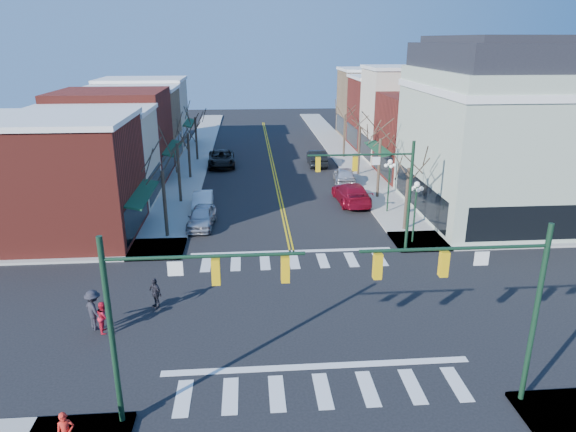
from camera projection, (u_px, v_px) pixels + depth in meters
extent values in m
plane|color=black|center=(305.00, 312.00, 25.91)|extent=(160.00, 160.00, 0.00)
cube|color=#9E9B93|center=(178.00, 199.00, 44.07)|extent=(3.50, 70.00, 0.15)
cube|color=#9E9B93|center=(378.00, 194.00, 45.39)|extent=(3.50, 70.00, 0.15)
cube|color=maroon|center=(58.00, 181.00, 34.51)|extent=(10.00, 8.50, 8.00)
cube|color=beige|center=(91.00, 159.00, 41.90)|extent=(10.00, 7.00, 7.50)
cube|color=maroon|center=(114.00, 136.00, 49.27)|extent=(10.00, 9.00, 8.50)
cube|color=#90724F|center=(132.00, 126.00, 57.16)|extent=(10.00, 7.50, 7.80)
cube|color=beige|center=(145.00, 114.00, 64.40)|extent=(10.00, 8.00, 8.20)
cube|color=maroon|center=(434.00, 137.00, 50.03)|extent=(10.00, 8.50, 8.00)
cube|color=beige|center=(411.00, 116.00, 57.01)|extent=(10.00, 7.00, 10.00)
cube|color=maroon|center=(392.00, 113.00, 64.32)|extent=(10.00, 8.00, 8.50)
cube|color=#90724F|center=(377.00, 104.00, 71.78)|extent=(10.00, 8.00, 9.00)
cube|color=#A4B49C|center=(500.00, 144.00, 39.02)|extent=(12.00, 14.00, 11.00)
cube|color=white|center=(508.00, 89.00, 37.68)|extent=(12.25, 14.25, 0.50)
cube|color=black|center=(512.00, 56.00, 36.93)|extent=(11.40, 13.40, 1.80)
cube|color=black|center=(514.00, 40.00, 36.57)|extent=(9.80, 11.80, 0.60)
cylinder|color=#14331E|center=(112.00, 336.00, 17.21)|extent=(0.20, 0.20, 7.20)
cylinder|color=#14331E|center=(205.00, 256.00, 16.54)|extent=(6.50, 0.12, 0.12)
cube|color=gold|center=(216.00, 272.00, 16.74)|extent=(0.28, 0.28, 0.90)
cube|color=gold|center=(285.00, 269.00, 16.91)|extent=(0.28, 0.28, 0.90)
cylinder|color=#14331E|center=(535.00, 318.00, 18.32)|extent=(0.20, 0.20, 7.20)
cylinder|color=#14331E|center=(455.00, 248.00, 17.16)|extent=(6.50, 0.12, 0.12)
cube|color=gold|center=(444.00, 264.00, 17.32)|extent=(0.28, 0.28, 0.90)
cube|color=gold|center=(378.00, 266.00, 17.14)|extent=(0.28, 0.28, 0.90)
cylinder|color=#14331E|center=(409.00, 198.00, 32.26)|extent=(0.20, 0.20, 7.20)
cylinder|color=#14331E|center=(361.00, 155.00, 31.11)|extent=(6.50, 0.12, 0.12)
cube|color=gold|center=(355.00, 164.00, 31.26)|extent=(0.28, 0.28, 0.90)
cube|color=gold|center=(318.00, 164.00, 31.09)|extent=(0.28, 0.28, 0.90)
cylinder|color=#14331E|center=(414.00, 216.00, 33.88)|extent=(0.12, 0.12, 4.00)
sphere|color=white|center=(417.00, 184.00, 33.18)|extent=(0.36, 0.36, 0.36)
cylinder|color=#14331E|center=(388.00, 189.00, 40.01)|extent=(0.12, 0.12, 4.00)
sphere|color=white|center=(390.00, 162.00, 39.31)|extent=(0.36, 0.36, 0.36)
cylinder|color=#382B21|center=(165.00, 205.00, 34.87)|extent=(0.24, 0.24, 4.76)
cylinder|color=#382B21|center=(179.00, 174.00, 42.36)|extent=(0.24, 0.24, 5.04)
cylinder|color=#382B21|center=(189.00, 156.00, 49.98)|extent=(0.24, 0.24, 4.55)
cylinder|color=#382B21|center=(196.00, 139.00, 57.46)|extent=(0.24, 0.24, 4.90)
cylinder|color=#382B21|center=(406.00, 200.00, 36.15)|extent=(0.24, 0.24, 4.62)
cylinder|color=#382B21|center=(379.00, 169.00, 43.60)|extent=(0.24, 0.24, 5.18)
cylinder|color=#382B21|center=(359.00, 152.00, 51.20)|extent=(0.24, 0.24, 4.83)
cylinder|color=#382B21|center=(344.00, 137.00, 58.71)|extent=(0.24, 0.24, 4.97)
imported|color=#BCBBC0|center=(202.00, 217.00, 37.41)|extent=(2.14, 4.62, 1.53)
imported|color=silver|center=(203.00, 201.00, 41.14)|extent=(1.64, 4.41, 1.44)
imported|color=black|center=(221.00, 159.00, 55.36)|extent=(3.03, 6.14, 1.68)
imported|color=maroon|center=(351.00, 193.00, 42.85)|extent=(2.69, 6.03, 1.72)
imported|color=silver|center=(344.00, 175.00, 48.66)|extent=(2.32, 4.90, 1.62)
imported|color=black|center=(317.00, 158.00, 55.68)|extent=(1.89, 5.20, 1.70)
imported|color=red|center=(104.00, 317.00, 23.64)|extent=(0.71, 0.84, 1.52)
imported|color=black|center=(155.00, 293.00, 25.81)|extent=(0.93, 0.94, 1.60)
imported|color=black|center=(94.00, 310.00, 23.79)|extent=(1.40, 1.45, 1.98)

